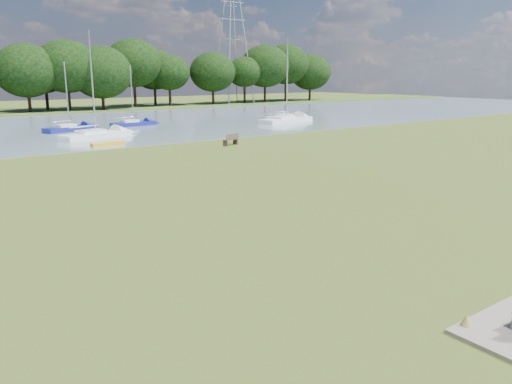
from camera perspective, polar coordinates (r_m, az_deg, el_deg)
ground at (r=23.13m, az=-2.60°, el=-2.11°), size 220.00×220.00×0.00m
river at (r=62.12m, az=-24.83°, el=6.45°), size 220.00×40.00×0.10m
riverbank_bench at (r=44.17m, az=-2.86°, el=6.00°), size 1.74×1.01×1.03m
kayak at (r=45.60m, az=-16.56°, el=5.29°), size 2.99×0.90×0.29m
pylon at (r=107.07m, az=-2.73°, el=19.35°), size 6.32×4.43×27.51m
sailboat_0 at (r=68.68m, az=3.50°, el=8.64°), size 6.36×1.94×8.83m
sailboat_3 at (r=58.36m, az=-20.58°, el=6.98°), size 5.94×3.35×7.38m
sailboat_4 at (r=62.16m, az=-13.90°, el=7.75°), size 5.55×2.08×7.11m
sailboat_7 at (r=51.03m, az=-17.90°, el=6.45°), size 7.43×4.09×10.02m
sailboat_8 at (r=65.18m, az=3.44°, el=8.40°), size 8.49×3.82×10.43m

